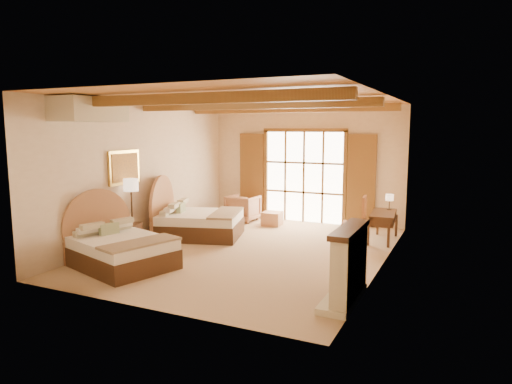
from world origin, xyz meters
The scene contains 19 objects.
floor centered at (0.00, 0.00, 0.00)m, with size 7.00×7.00×0.00m, color tan.
wall_back centered at (0.00, 3.50, 1.60)m, with size 5.50×5.50×0.00m, color beige.
wall_left centered at (-2.75, 0.00, 1.60)m, with size 7.00×7.00×0.00m, color beige.
wall_right centered at (2.75, 0.00, 1.60)m, with size 7.00×7.00×0.00m, color beige.
ceiling centered at (0.00, 0.00, 3.20)m, with size 7.00×7.00×0.00m, color #B9753A.
ceiling_beams centered at (0.00, 0.00, 3.08)m, with size 5.39×4.60×0.18m, color brown, non-canonical shape.
french_doors centered at (0.00, 3.44, 1.25)m, with size 3.95×0.08×2.60m.
fireplace centered at (2.60, -2.00, 0.51)m, with size 0.46×1.40×1.16m.
painting centered at (-2.70, -0.75, 1.75)m, with size 0.06×0.95×0.75m.
canopy_valance centered at (-2.40, -2.00, 2.95)m, with size 0.70×1.40×0.45m, color beige.
bed_near centered at (-1.82, -2.07, 0.37)m, with size 2.26×1.90×1.23m.
bed_far centered at (-1.81, 0.63, 0.39)m, with size 2.36×1.98×1.29m.
nightstand centered at (-2.43, -1.01, 0.28)m, with size 0.47×0.47×0.56m, color #462B15.
floor_lamp centered at (-2.50, -0.80, 1.29)m, with size 0.32×0.32×1.51m.
armchair centered at (-1.56, 2.77, 0.37)m, with size 0.79×0.81×0.74m, color #9F6848.
ottoman centered at (-0.59, 2.59, 0.18)m, with size 0.50×0.50×0.36m, color #AB774D.
desk centered at (2.42, 2.10, 0.36)m, with size 0.64×1.29×0.67m.
desk_chair centered at (1.94, 1.33, 0.35)m, with size 0.55×0.55×1.13m.
desk_lamp centered at (2.48, 2.52, 0.95)m, with size 0.19×0.19×0.37m.
Camera 1 is at (4.15, -8.56, 2.60)m, focal length 32.00 mm.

